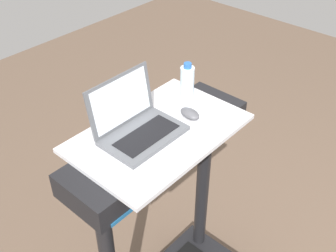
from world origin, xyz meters
TOP-DOWN VIEW (x-y plane):
  - desk_board at (0.00, 0.70)m, footprint 0.72×0.46m
  - laptop at (-0.07, 0.76)m, footprint 0.33×0.25m
  - computer_mouse at (0.16, 0.67)m, footprint 0.07×0.11m
  - water_bottle at (0.25, 0.76)m, footprint 0.06×0.06m

SIDE VIEW (x-z plane):
  - desk_board at x=0.00m, z-range 1.17..1.19m
  - computer_mouse at x=0.16m, z-range 1.19..1.22m
  - laptop at x=-0.07m, z-range 1.12..1.35m
  - water_bottle at x=0.25m, z-range 1.18..1.37m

